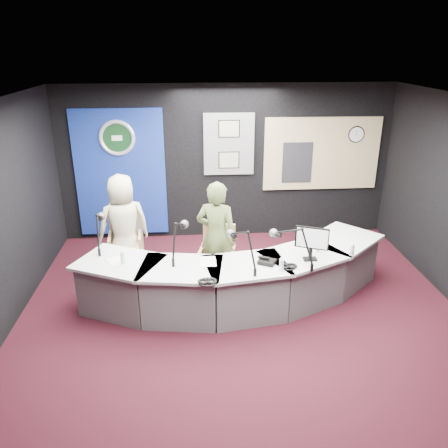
{
  "coord_description": "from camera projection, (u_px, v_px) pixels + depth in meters",
  "views": [
    {
      "loc": [
        -0.63,
        -4.94,
        3.43
      ],
      "look_at": [
        -0.2,
        0.8,
        1.1
      ],
      "focal_mm": 36.0,
      "sensor_mm": 36.0,
      "label": 1
    }
  ],
  "objects": [
    {
      "name": "ground",
      "position": [
        244.0,
        324.0,
        5.9
      ],
      "size": [
        6.0,
        6.0,
        0.0
      ],
      "primitive_type": "plane",
      "color": "black",
      "rests_on": "ground"
    },
    {
      "name": "ceiling",
      "position": [
        248.0,
        105.0,
        4.85
      ],
      "size": [
        6.0,
        6.0,
        0.02
      ],
      "primitive_type": "cube",
      "color": "silver",
      "rests_on": "ground"
    },
    {
      "name": "wall_back",
      "position": [
        226.0,
        163.0,
        8.15
      ],
      "size": [
        6.0,
        0.02,
        2.8
      ],
      "primitive_type": "cube",
      "color": "black",
      "rests_on": "ground"
    },
    {
      "name": "wall_front",
      "position": [
        307.0,
        420.0,
        2.6
      ],
      "size": [
        6.0,
        0.02,
        2.8
      ],
      "primitive_type": "cube",
      "color": "black",
      "rests_on": "ground"
    },
    {
      "name": "broadcast_desk",
      "position": [
        236.0,
        278.0,
        6.26
      ],
      "size": [
        4.5,
        1.9,
        0.75
      ],
      "primitive_type": null,
      "color": "#B3B5B7",
      "rests_on": "ground"
    },
    {
      "name": "backdrop_panel",
      "position": [
        121.0,
        174.0,
        8.04
      ],
      "size": [
        1.6,
        0.05,
        2.3
      ],
      "primitive_type": "cube",
      "color": "navy",
      "rests_on": "wall_back"
    },
    {
      "name": "agency_seal",
      "position": [
        117.0,
        138.0,
        7.76
      ],
      "size": [
        0.63,
        0.07,
        0.63
      ],
      "primitive_type": "torus",
      "rotation": [
        1.57,
        0.0,
        0.0
      ],
      "color": "silver",
      "rests_on": "backdrop_panel"
    },
    {
      "name": "seal_center",
      "position": [
        117.0,
        138.0,
        7.77
      ],
      "size": [
        0.48,
        0.01,
        0.48
      ],
      "primitive_type": "cylinder",
      "rotation": [
        1.57,
        0.0,
        0.0
      ],
      "color": "black",
      "rests_on": "backdrop_panel"
    },
    {
      "name": "pinboard",
      "position": [
        229.0,
        144.0,
        7.99
      ],
      "size": [
        0.9,
        0.04,
        1.1
      ],
      "primitive_type": "cube",
      "color": "slate",
      "rests_on": "wall_back"
    },
    {
      "name": "framed_photo_upper",
      "position": [
        229.0,
        129.0,
        7.86
      ],
      "size": [
        0.34,
        0.02,
        0.27
      ],
      "primitive_type": "cube",
      "color": "gray",
      "rests_on": "pinboard"
    },
    {
      "name": "framed_photo_lower",
      "position": [
        229.0,
        160.0,
        8.07
      ],
      "size": [
        0.34,
        0.02,
        0.27
      ],
      "primitive_type": "cube",
      "color": "gray",
      "rests_on": "pinboard"
    },
    {
      "name": "booth_window_frame",
      "position": [
        322.0,
        154.0,
        8.18
      ],
      "size": [
        2.12,
        0.06,
        1.32
      ],
      "primitive_type": "cube",
      "color": "tan",
      "rests_on": "wall_back"
    },
    {
      "name": "booth_glow",
      "position": [
        322.0,
        154.0,
        8.17
      ],
      "size": [
        2.0,
        0.02,
        1.2
      ],
      "primitive_type": "cube",
      "color": "beige",
      "rests_on": "booth_window_frame"
    },
    {
      "name": "equipment_rack",
      "position": [
        297.0,
        163.0,
        8.18
      ],
      "size": [
        0.55,
        0.02,
        0.75
      ],
      "primitive_type": "cube",
      "color": "black",
      "rests_on": "booth_window_frame"
    },
    {
      "name": "wall_clock",
      "position": [
        356.0,
        134.0,
        8.07
      ],
      "size": [
        0.28,
        0.01,
        0.28
      ],
      "primitive_type": "cylinder",
      "rotation": [
        1.57,
        0.0,
        0.0
      ],
      "color": "white",
      "rests_on": "booth_window_frame"
    },
    {
      "name": "armchair_left",
      "position": [
        126.0,
        248.0,
        7.07
      ],
      "size": [
        0.52,
        0.52,
        0.85
      ],
      "primitive_type": null,
      "rotation": [
        0.0,
        0.0,
        0.09
      ],
      "color": "tan",
      "rests_on": "ground"
    },
    {
      "name": "armchair_right",
      "position": [
        217.0,
        256.0,
        6.56
      ],
      "size": [
        0.72,
        0.72,
        1.07
      ],
      "primitive_type": null,
      "rotation": [
        0.0,
        0.0,
        -0.22
      ],
      "color": "tan",
      "rests_on": "ground"
    },
    {
      "name": "draped_jacket",
      "position": [
        127.0,
        231.0,
        7.23
      ],
      "size": [
        0.51,
        0.15,
        0.7
      ],
      "primitive_type": "cube",
      "rotation": [
        0.0,
        0.0,
        0.09
      ],
      "color": "slate",
      "rests_on": "armchair_left"
    },
    {
      "name": "person_man",
      "position": [
        124.0,
        226.0,
        6.93
      ],
      "size": [
        0.92,
        0.76,
        1.62
      ],
      "primitive_type": "imported",
      "rotation": [
        0.0,
        0.0,
        3.5
      ],
      "color": "beige",
      "rests_on": "ground"
    },
    {
      "name": "person_woman",
      "position": [
        217.0,
        237.0,
        6.45
      ],
      "size": [
        0.71,
        0.58,
        1.67
      ],
      "primitive_type": "imported",
      "rotation": [
        0.0,
        0.0,
        2.79
      ],
      "color": "#4F5E31",
      "rests_on": "ground"
    },
    {
      "name": "computer_monitor",
      "position": [
        312.0,
        238.0,
        5.85
      ],
      "size": [
        0.38,
        0.18,
        0.27
      ],
      "primitive_type": "cube",
      "rotation": [
        0.0,
        0.0,
        -0.4
      ],
      "color": "black",
      "rests_on": "broadcast_desk"
    },
    {
      "name": "desk_phone",
      "position": [
        267.0,
        262.0,
        5.86
      ],
      "size": [
        0.27,
        0.26,
        0.05
      ],
      "primitive_type": "cube",
      "rotation": [
        0.0,
        0.0,
        -0.52
      ],
      "color": "black",
      "rests_on": "broadcast_desk"
    },
    {
      "name": "headphones_near",
      "position": [
        288.0,
        266.0,
        5.76
      ],
      "size": [
        0.22,
        0.22,
        0.04
      ],
      "primitive_type": "torus",
      "color": "black",
      "rests_on": "broadcast_desk"
    },
    {
      "name": "headphones_far",
      "position": [
        207.0,
        281.0,
        5.39
      ],
      "size": [
        0.24,
        0.24,
        0.04
      ],
      "primitive_type": "torus",
      "color": "black",
      "rests_on": "broadcast_desk"
    },
    {
      "name": "paper_stack",
      "position": [
        116.0,
        261.0,
        5.93
      ],
      "size": [
        0.3,
        0.33,
        0.0
      ],
      "primitive_type": "cube",
      "rotation": [
        0.0,
        0.0,
        0.49
      ],
      "color": "white",
      "rests_on": "broadcast_desk"
    },
    {
      "name": "notepad",
      "position": [
        208.0,
        261.0,
        5.92
      ],
      "size": [
        0.21,
        0.3,
        0.0
      ],
      "primitive_type": "cube",
      "rotation": [
        0.0,
        0.0,
        0.01
      ],
      "color": "white",
      "rests_on": "broadcast_desk"
    },
    {
      "name": "boom_mic_a",
      "position": [
        100.0,
        227.0,
        6.25
      ],
      "size": [
        0.18,
        0.74,
        0.6
      ],
      "primitive_type": null,
      "color": "black",
      "rests_on": "broadcast_desk"
    },
    {
      "name": "boom_mic_b",
      "position": [
        179.0,
        236.0,
        5.96
      ],
      "size": [
        0.27,
        0.72,
        0.6
      ],
      "primitive_type": null,
      "color": "black",
      "rests_on": "broadcast_desk"
    },
    {
      "name": "boom_mic_c",
      "position": [
        242.0,
        245.0,
        5.69
      ],
      "size": [
        0.38,
        0.68,
        0.6
      ],
      "primitive_type": null,
      "color": "black",
      "rests_on": "broadcast_desk"
    },
    {
      "name": "boom_mic_d",
      "position": [
        293.0,
        242.0,
        5.76
      ],
      "size": [
        0.54,
        0.58,
        0.6
      ],
      "primitive_type": null,
      "color": "black",
      "rests_on": "broadcast_desk"
    },
    {
      "name": "water_bottles",
      "position": [
        240.0,
        256.0,
        5.86
      ],
      "size": [
        3.13,
        0.6,
        0.18
      ],
      "primitive_type": null,
      "color": "silver",
      "rests_on": "broadcast_desk"
    }
  ]
}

